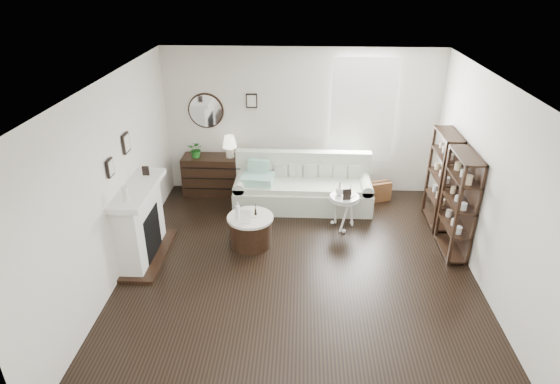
# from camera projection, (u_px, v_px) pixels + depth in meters

# --- Properties ---
(room) EXTENTS (5.50, 5.50, 5.50)m
(room) POSITION_uv_depth(u_px,v_px,m) (342.00, 111.00, 8.40)
(room) COLOR black
(room) RESTS_ON ground
(fireplace) EXTENTS (0.50, 1.40, 1.84)m
(fireplace) POSITION_uv_depth(u_px,v_px,m) (141.00, 225.00, 6.85)
(fireplace) COLOR white
(fireplace) RESTS_ON ground
(shelf_unit_far) EXTENTS (0.30, 0.80, 1.60)m
(shelf_unit_far) POSITION_uv_depth(u_px,v_px,m) (442.00, 179.00, 7.65)
(shelf_unit_far) COLOR black
(shelf_unit_far) RESTS_ON ground
(shelf_unit_near) EXTENTS (0.30, 0.80, 1.60)m
(shelf_unit_near) POSITION_uv_depth(u_px,v_px,m) (458.00, 205.00, 6.85)
(shelf_unit_near) COLOR black
(shelf_unit_near) RESTS_ON ground
(sofa) EXTENTS (2.44, 0.84, 0.95)m
(sofa) POSITION_uv_depth(u_px,v_px,m) (303.00, 189.00, 8.44)
(sofa) COLOR beige
(sofa) RESTS_ON ground
(quilt) EXTENTS (0.60, 0.51, 0.14)m
(quilt) POSITION_uv_depth(u_px,v_px,m) (258.00, 179.00, 8.26)
(quilt) COLOR #227E62
(quilt) RESTS_ON sofa
(suitcase) EXTENTS (0.58, 0.36, 0.37)m
(suitcase) POSITION_uv_depth(u_px,v_px,m) (376.00, 192.00, 8.63)
(suitcase) COLOR brown
(suitcase) RESTS_ON ground
(dresser) EXTENTS (1.13, 0.49, 0.75)m
(dresser) POSITION_uv_depth(u_px,v_px,m) (214.00, 175.00, 8.84)
(dresser) COLOR black
(dresser) RESTS_ON ground
(table_lamp) EXTENTS (0.29, 0.29, 0.41)m
(table_lamp) POSITION_uv_depth(u_px,v_px,m) (230.00, 147.00, 8.56)
(table_lamp) COLOR white
(table_lamp) RESTS_ON dresser
(potted_plant) EXTENTS (0.32, 0.29, 0.32)m
(potted_plant) POSITION_uv_depth(u_px,v_px,m) (196.00, 149.00, 8.57)
(potted_plant) COLOR #1C631D
(potted_plant) RESTS_ON dresser
(drum_table) EXTENTS (0.71, 0.71, 0.49)m
(drum_table) POSITION_uv_depth(u_px,v_px,m) (251.00, 230.00, 7.27)
(drum_table) COLOR black
(drum_table) RESTS_ON ground
(pedestal_table) EXTENTS (0.49, 0.49, 0.59)m
(pedestal_table) POSITION_uv_depth(u_px,v_px,m) (344.00, 199.00, 7.62)
(pedestal_table) COLOR silver
(pedestal_table) RESTS_ON ground
(eiffel_drum) EXTENTS (0.11, 0.11, 0.17)m
(eiffel_drum) POSITION_uv_depth(u_px,v_px,m) (256.00, 210.00, 7.16)
(eiffel_drum) COLOR black
(eiffel_drum) RESTS_ON drum_table
(bottle_drum) EXTENTS (0.07, 0.07, 0.29)m
(bottle_drum) POSITION_uv_depth(u_px,v_px,m) (238.00, 211.00, 7.04)
(bottle_drum) COLOR silver
(bottle_drum) RESTS_ON drum_table
(card_frame_drum) EXTENTS (0.16, 0.06, 0.21)m
(card_frame_drum) POSITION_uv_depth(u_px,v_px,m) (245.00, 216.00, 6.96)
(card_frame_drum) COLOR white
(card_frame_drum) RESTS_ON drum_table
(eiffel_ped) EXTENTS (0.11, 0.11, 0.17)m
(eiffel_ped) POSITION_uv_depth(u_px,v_px,m) (351.00, 190.00, 7.58)
(eiffel_ped) COLOR black
(eiffel_ped) RESTS_ON pedestal_table
(flask_ped) EXTENTS (0.13, 0.13, 0.24)m
(flask_ped) POSITION_uv_depth(u_px,v_px,m) (340.00, 188.00, 7.56)
(flask_ped) COLOR silver
(flask_ped) RESTS_ON pedestal_table
(card_frame_ped) EXTENTS (0.14, 0.08, 0.17)m
(card_frame_ped) POSITION_uv_depth(u_px,v_px,m) (347.00, 195.00, 7.44)
(card_frame_ped) COLOR black
(card_frame_ped) RESTS_ON pedestal_table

